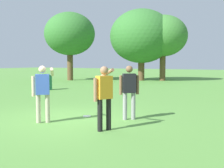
{
  "coord_description": "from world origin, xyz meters",
  "views": [
    {
      "loc": [
        5.37,
        -6.72,
        1.75
      ],
      "look_at": [
        0.7,
        1.61,
        1.0
      ],
      "focal_mm": 45.2,
      "sensor_mm": 36.0,
      "label": 1
    }
  ],
  "objects_px": {
    "frisbee": "(87,116)",
    "trash_can_beside_table": "(47,82)",
    "person_catcher": "(129,89)",
    "tree_far_right": "(163,36)",
    "tree_tall_left": "(70,34)",
    "tree_broad_center": "(141,36)",
    "person_thrower": "(43,89)",
    "person_bystander": "(104,93)"
  },
  "relations": [
    {
      "from": "person_thrower",
      "to": "trash_can_beside_table",
      "type": "relative_size",
      "value": 1.71
    },
    {
      "from": "person_catcher",
      "to": "trash_can_beside_table",
      "type": "xyz_separation_m",
      "value": [
        -8.47,
        5.75,
        -0.46
      ]
    },
    {
      "from": "frisbee",
      "to": "tree_tall_left",
      "type": "xyz_separation_m",
      "value": [
        -11.64,
        14.2,
        4.37
      ]
    },
    {
      "from": "tree_broad_center",
      "to": "frisbee",
      "type": "bearing_deg",
      "value": -72.11
    },
    {
      "from": "frisbee",
      "to": "tree_tall_left",
      "type": "distance_m",
      "value": 18.88
    },
    {
      "from": "person_thrower",
      "to": "tree_tall_left",
      "type": "height_order",
      "value": "tree_tall_left"
    },
    {
      "from": "tree_tall_left",
      "to": "tree_far_right",
      "type": "bearing_deg",
      "value": 24.98
    },
    {
      "from": "person_catcher",
      "to": "tree_broad_center",
      "type": "xyz_separation_m",
      "value": [
        -6.95,
        16.97,
        3.2
      ]
    },
    {
      "from": "person_bystander",
      "to": "frisbee",
      "type": "height_order",
      "value": "person_bystander"
    },
    {
      "from": "person_bystander",
      "to": "person_thrower",
      "type": "bearing_deg",
      "value": -178.75
    },
    {
      "from": "person_catcher",
      "to": "tree_tall_left",
      "type": "xyz_separation_m",
      "value": [
        -13.02,
        13.95,
        3.44
      ]
    },
    {
      "from": "frisbee",
      "to": "person_catcher",
      "type": "bearing_deg",
      "value": 10.39
    },
    {
      "from": "person_catcher",
      "to": "tree_far_right",
      "type": "xyz_separation_m",
      "value": [
        -5.08,
        17.65,
        3.2
      ]
    },
    {
      "from": "frisbee",
      "to": "trash_can_beside_table",
      "type": "xyz_separation_m",
      "value": [
        -7.08,
        6.0,
        0.47
      ]
    },
    {
      "from": "person_thrower",
      "to": "person_bystander",
      "type": "distance_m",
      "value": 2.03
    },
    {
      "from": "person_catcher",
      "to": "trash_can_beside_table",
      "type": "height_order",
      "value": "person_catcher"
    },
    {
      "from": "frisbee",
      "to": "trash_can_beside_table",
      "type": "bearing_deg",
      "value": 139.72
    },
    {
      "from": "frisbee",
      "to": "tree_far_right",
      "type": "bearing_deg",
      "value": 101.66
    },
    {
      "from": "person_thrower",
      "to": "frisbee",
      "type": "xyz_separation_m",
      "value": [
        0.6,
        1.34,
        -0.95
      ]
    },
    {
      "from": "trash_can_beside_table",
      "to": "tree_tall_left",
      "type": "bearing_deg",
      "value": 119.06
    },
    {
      "from": "trash_can_beside_table",
      "to": "tree_tall_left",
      "type": "distance_m",
      "value": 10.16
    },
    {
      "from": "tree_tall_left",
      "to": "tree_broad_center",
      "type": "distance_m",
      "value": 6.79
    },
    {
      "from": "tree_tall_left",
      "to": "tree_far_right",
      "type": "height_order",
      "value": "tree_tall_left"
    },
    {
      "from": "person_catcher",
      "to": "tree_tall_left",
      "type": "relative_size",
      "value": 0.25
    },
    {
      "from": "tree_tall_left",
      "to": "person_bystander",
      "type": "bearing_deg",
      "value": -49.88
    },
    {
      "from": "trash_can_beside_table",
      "to": "tree_tall_left",
      "type": "xyz_separation_m",
      "value": [
        -4.56,
        8.2,
        3.9
      ]
    },
    {
      "from": "person_bystander",
      "to": "person_catcher",
      "type": "bearing_deg",
      "value": 91.55
    },
    {
      "from": "tree_far_right",
      "to": "frisbee",
      "type": "bearing_deg",
      "value": -78.34
    },
    {
      "from": "person_thrower",
      "to": "trash_can_beside_table",
      "type": "height_order",
      "value": "person_thrower"
    },
    {
      "from": "person_catcher",
      "to": "tree_broad_center",
      "type": "relative_size",
      "value": 0.25
    },
    {
      "from": "trash_can_beside_table",
      "to": "tree_tall_left",
      "type": "height_order",
      "value": "tree_tall_left"
    },
    {
      "from": "person_bystander",
      "to": "tree_far_right",
      "type": "relative_size",
      "value": 0.27
    },
    {
      "from": "trash_can_beside_table",
      "to": "tree_tall_left",
      "type": "relative_size",
      "value": 0.15
    },
    {
      "from": "person_bystander",
      "to": "tree_far_right",
      "type": "distance_m",
      "value": 20.13
    },
    {
      "from": "frisbee",
      "to": "tree_far_right",
      "type": "xyz_separation_m",
      "value": [
        -3.69,
        17.9,
        4.13
      ]
    },
    {
      "from": "tree_broad_center",
      "to": "tree_far_right",
      "type": "distance_m",
      "value": 1.99
    },
    {
      "from": "person_catcher",
      "to": "frisbee",
      "type": "bearing_deg",
      "value": -169.61
    },
    {
      "from": "tree_tall_left",
      "to": "tree_broad_center",
      "type": "xyz_separation_m",
      "value": [
        6.08,
        3.02,
        -0.24
      ]
    },
    {
      "from": "tree_tall_left",
      "to": "tree_far_right",
      "type": "xyz_separation_m",
      "value": [
        7.94,
        3.7,
        -0.25
      ]
    },
    {
      "from": "tree_broad_center",
      "to": "tree_far_right",
      "type": "height_order",
      "value": "tree_broad_center"
    },
    {
      "from": "person_bystander",
      "to": "trash_can_beside_table",
      "type": "relative_size",
      "value": 1.71
    },
    {
      "from": "tree_tall_left",
      "to": "tree_broad_center",
      "type": "relative_size",
      "value": 0.97
    }
  ]
}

